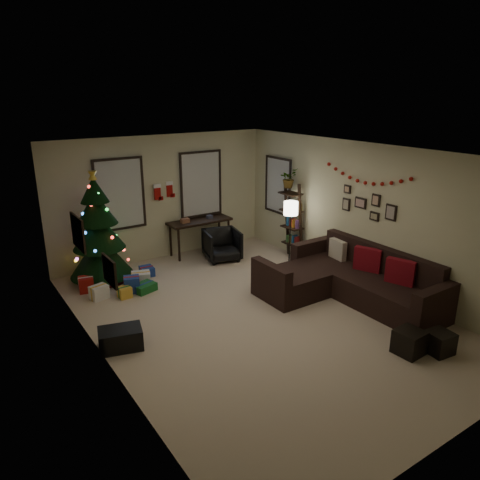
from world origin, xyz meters
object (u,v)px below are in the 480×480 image
at_px(sofa, 348,282).
at_px(bookshelf, 293,222).
at_px(christmas_tree, 98,235).
at_px(desk_chair, 222,245).
at_px(desk, 200,224).

xyz_separation_m(sofa, bookshelf, (0.49, 2.14, 0.53)).
relative_size(sofa, bookshelf, 1.74).
distance_m(christmas_tree, desk_chair, 2.66).
bearing_deg(bookshelf, christmas_tree, 163.93).
distance_m(christmas_tree, bookshelf, 4.08).
bearing_deg(sofa, bookshelf, 77.15).
relative_size(sofa, desk_chair, 4.34).
distance_m(sofa, bookshelf, 2.26).
distance_m(christmas_tree, desk, 2.41).
xyz_separation_m(desk_chair, bookshelf, (1.35, -0.77, 0.49)).
height_order(desk, desk_chair, desk).
distance_m(sofa, desk, 3.73).
bearing_deg(desk, christmas_tree, -173.00).
bearing_deg(desk, desk_chair, -73.62).
height_order(sofa, desk_chair, sofa).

